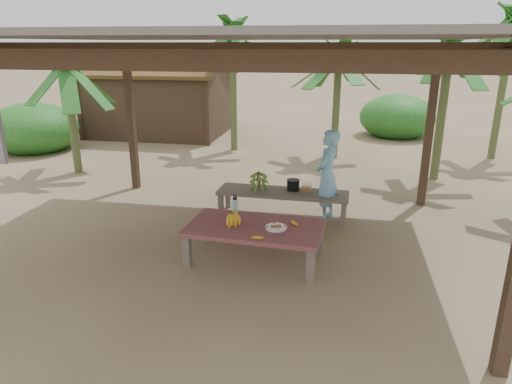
% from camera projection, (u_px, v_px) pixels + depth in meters
% --- Properties ---
extents(ground, '(80.00, 80.00, 0.00)m').
position_uv_depth(ground, '(247.00, 244.00, 6.76)').
color(ground, brown).
rests_on(ground, ground).
extents(pavilion, '(6.60, 5.60, 2.95)m').
position_uv_depth(pavilion, '(244.00, 48.00, 5.89)').
color(pavilion, black).
rests_on(pavilion, ground).
extents(work_table, '(1.86, 1.12, 0.50)m').
position_uv_depth(work_table, '(255.00, 230.00, 6.14)').
color(work_table, brown).
rests_on(work_table, ground).
extents(bench, '(2.22, 0.67, 0.45)m').
position_uv_depth(bench, '(283.00, 194.00, 7.72)').
color(bench, brown).
rests_on(bench, ground).
extents(ripe_banana_bunch, '(0.35, 0.32, 0.18)m').
position_uv_depth(ripe_banana_bunch, '(230.00, 217.00, 6.17)').
color(ripe_banana_bunch, yellow).
rests_on(ripe_banana_bunch, work_table).
extents(plate, '(0.29, 0.29, 0.04)m').
position_uv_depth(plate, '(276.00, 228.00, 6.01)').
color(plate, white).
rests_on(plate, work_table).
extents(loose_banana_front, '(0.16, 0.09, 0.04)m').
position_uv_depth(loose_banana_front, '(258.00, 237.00, 5.70)').
color(loose_banana_front, yellow).
rests_on(loose_banana_front, work_table).
extents(loose_banana_side, '(0.14, 0.14, 0.04)m').
position_uv_depth(loose_banana_side, '(294.00, 223.00, 6.16)').
color(loose_banana_side, yellow).
rests_on(loose_banana_side, work_table).
extents(water_flask, '(0.08, 0.08, 0.30)m').
position_uv_depth(water_flask, '(235.00, 206.00, 6.49)').
color(water_flask, '#40CAC8').
rests_on(water_flask, work_table).
extents(green_banana_stalk, '(0.30, 0.30, 0.33)m').
position_uv_depth(green_banana_stalk, '(259.00, 180.00, 7.74)').
color(green_banana_stalk, '#598C2D').
rests_on(green_banana_stalk, bench).
extents(cooking_pot, '(0.21, 0.21, 0.18)m').
position_uv_depth(cooking_pot, '(293.00, 185.00, 7.73)').
color(cooking_pot, black).
rests_on(cooking_pot, bench).
extents(skewer_rack, '(0.18, 0.09, 0.24)m').
position_uv_depth(skewer_rack, '(307.00, 187.00, 7.53)').
color(skewer_rack, '#A57F47').
rests_on(skewer_rack, bench).
extents(woman, '(0.52, 0.64, 1.53)m').
position_uv_depth(woman, '(327.00, 176.00, 7.47)').
color(woman, '#78BDE4').
rests_on(woman, ground).
extents(hut, '(4.40, 3.43, 2.85)m').
position_uv_depth(hut, '(161.00, 100.00, 14.68)').
color(hut, black).
rests_on(hut, ground).
extents(banana_plant_ne, '(1.80, 1.80, 3.04)m').
position_uv_depth(banana_plant_ne, '(449.00, 57.00, 9.21)').
color(banana_plant_ne, '#596638').
rests_on(banana_plant_ne, ground).
extents(banana_plant_n, '(1.80, 1.80, 2.77)m').
position_uv_depth(banana_plant_n, '(338.00, 66.00, 11.14)').
color(banana_plant_n, '#596638').
rests_on(banana_plant_n, ground).
extents(banana_plant_nw, '(1.80, 1.80, 3.37)m').
position_uv_depth(banana_plant_nw, '(233.00, 41.00, 11.83)').
color(banana_plant_nw, '#596638').
rests_on(banana_plant_nw, ground).
extents(banana_plant_w, '(1.80, 1.80, 2.59)m').
position_uv_depth(banana_plant_w, '(67.00, 78.00, 9.86)').
color(banana_plant_w, '#596638').
rests_on(banana_plant_w, ground).
extents(banana_plant_far, '(1.80, 1.80, 3.61)m').
position_uv_depth(banana_plant_far, '(512.00, 31.00, 10.82)').
color(banana_plant_far, '#596638').
rests_on(banana_plant_far, ground).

